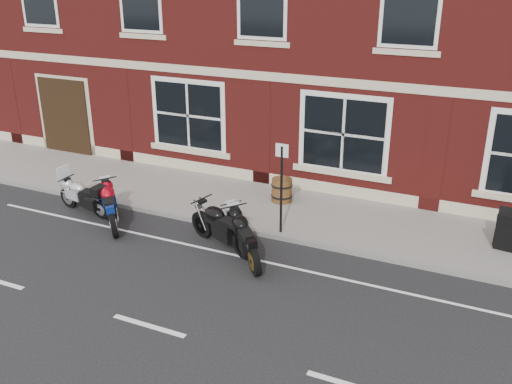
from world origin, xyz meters
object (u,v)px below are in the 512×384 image
moto_naked_black (222,224)px  moto_sport_black (246,235)px  moto_sport_red (112,204)px  moto_sport_silver (241,228)px  a_board_sign (509,231)px  moto_touring_silver (83,195)px  parking_sign (281,182)px  barrel_planter (282,190)px

moto_naked_black → moto_sport_black: bearing=-87.2°
moto_sport_red → moto_sport_silver: 3.64m
a_board_sign → moto_sport_silver: bearing=-152.4°
moto_touring_silver → moto_sport_black: 5.20m
moto_naked_black → a_board_sign: 6.72m
parking_sign → moto_sport_red: bearing=-163.3°
a_board_sign → barrel_planter: size_ratio=1.47×
moto_sport_silver → parking_sign: bearing=10.6°
barrel_planter → moto_sport_black: bearing=-82.9°
moto_sport_black → moto_naked_black: moto_naked_black is taller
moto_touring_silver → moto_naked_black: (4.41, -0.23, 0.07)m
moto_sport_black → a_board_sign: (5.52, 2.66, 0.04)m
moto_sport_black → moto_sport_silver: (-0.34, 0.46, -0.07)m
moto_naked_black → barrel_planter: 2.96m
barrel_planter → moto_touring_silver: bearing=-150.4°
moto_naked_black → barrel_planter: size_ratio=3.18×
moto_touring_silver → moto_sport_red: 1.23m
moto_touring_silver → moto_sport_silver: moto_touring_silver is taller
moto_touring_silver → moto_sport_silver: size_ratio=1.28×
a_board_sign → parking_sign: 5.43m
moto_sport_silver → barrel_planter: size_ratio=2.23×
moto_sport_black → parking_sign: parking_sign is taller
moto_touring_silver → parking_sign: parking_sign is taller
moto_sport_red → barrel_planter: bearing=-1.3°
a_board_sign → parking_sign: parking_sign is taller
moto_naked_black → barrel_planter: bearing=15.7°
moto_sport_black → a_board_sign: bearing=-15.5°
moto_sport_black → barrel_planter: (-0.40, 3.21, -0.12)m
moto_sport_red → moto_sport_silver: moto_sport_red is taller
moto_sport_red → moto_sport_silver: bearing=-37.4°
moto_sport_red → moto_naked_black: (3.22, 0.05, 0.02)m
moto_touring_silver → moto_sport_silver: 4.83m
moto_sport_red → parking_sign: 4.53m
moto_sport_black → parking_sign: (0.32, 1.36, 0.89)m
moto_sport_silver → parking_sign: 1.47m
barrel_planter → parking_sign: 2.23m
moto_sport_black → moto_naked_black: 0.81m
parking_sign → a_board_sign: bearing=15.9°
moto_touring_silver → moto_sport_red: moto_touring_silver is taller
moto_sport_black → moto_sport_red: bearing=135.6°
moto_sport_silver → parking_sign: size_ratio=0.65×
moto_touring_silver → parking_sign: size_ratio=0.83×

